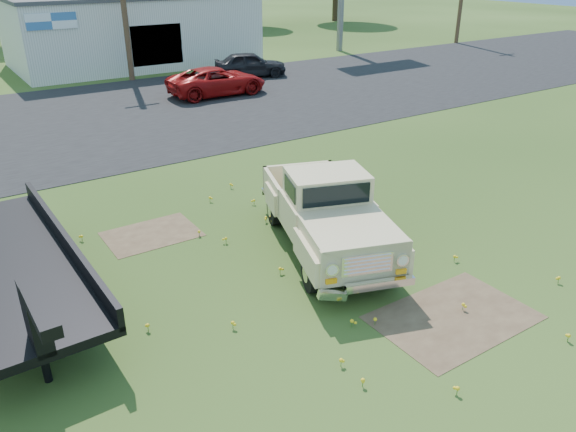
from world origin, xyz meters
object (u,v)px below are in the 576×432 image
object	(u,v)px
red_pickup	(217,81)
dark_sedan	(250,64)
vintage_pickup_truck	(326,211)
flatbed_trailer	(4,260)

from	to	relation	value
red_pickup	dark_sedan	xyz separation A→B (m)	(3.62, 3.09, 0.01)
vintage_pickup_truck	dark_sedan	xyz separation A→B (m)	(8.78, 18.70, -0.28)
red_pickup	flatbed_trailer	bearing A→B (deg)	140.60
flatbed_trailer	dark_sedan	size ratio (longest dim) A/B	1.80
flatbed_trailer	red_pickup	world-z (taller)	flatbed_trailer
dark_sedan	vintage_pickup_truck	bearing A→B (deg)	175.65
red_pickup	dark_sedan	size ratio (longest dim) A/B	1.21
flatbed_trailer	vintage_pickup_truck	bearing A→B (deg)	-14.93
red_pickup	dark_sedan	world-z (taller)	dark_sedan
flatbed_trailer	red_pickup	xyz separation A→B (m)	(11.63, 14.02, -0.31)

